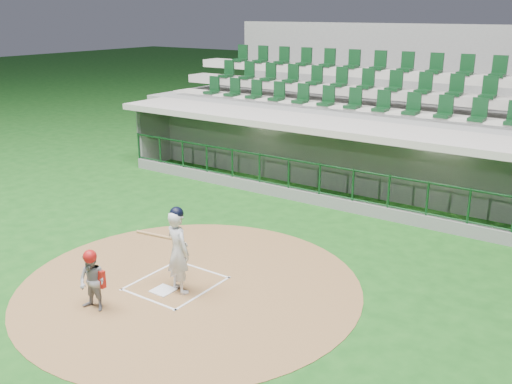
% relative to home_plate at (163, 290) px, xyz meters
% --- Properties ---
extents(ground, '(120.00, 120.00, 0.00)m').
position_rel_home_plate_xyz_m(ground, '(0.00, 0.70, -0.02)').
color(ground, '#154B15').
rests_on(ground, ground).
extents(dirt_circle, '(7.20, 7.20, 0.01)m').
position_rel_home_plate_xyz_m(dirt_circle, '(0.30, 0.50, -0.02)').
color(dirt_circle, brown).
rests_on(dirt_circle, ground).
extents(home_plate, '(0.43, 0.43, 0.02)m').
position_rel_home_plate_xyz_m(home_plate, '(0.00, 0.00, 0.00)').
color(home_plate, white).
rests_on(home_plate, dirt_circle).
extents(batter_box_chalk, '(1.55, 1.80, 0.01)m').
position_rel_home_plate_xyz_m(batter_box_chalk, '(0.00, 0.40, -0.00)').
color(batter_box_chalk, white).
rests_on(batter_box_chalk, ground).
extents(dugout_structure, '(16.40, 3.70, 3.00)m').
position_rel_home_plate_xyz_m(dugout_structure, '(0.17, 8.52, 0.94)').
color(dugout_structure, slate).
rests_on(dugout_structure, ground).
extents(seating_deck, '(17.00, 6.72, 5.15)m').
position_rel_home_plate_xyz_m(seating_deck, '(0.00, 11.61, 1.40)').
color(seating_deck, gray).
rests_on(seating_deck, ground).
extents(batter, '(0.91, 0.94, 1.83)m').
position_rel_home_plate_xyz_m(batter, '(0.28, 0.20, 0.91)').
color(batter, silver).
rests_on(batter, dirt_circle).
extents(catcher, '(0.62, 0.51, 1.24)m').
position_rel_home_plate_xyz_m(catcher, '(-0.56, -1.31, 0.60)').
color(catcher, gray).
rests_on(catcher, dirt_circle).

